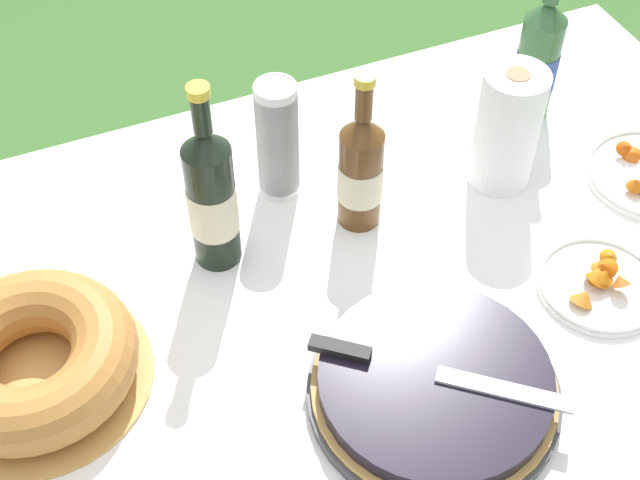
{
  "coord_description": "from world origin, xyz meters",
  "views": [
    {
      "loc": [
        -0.34,
        -0.84,
        1.79
      ],
      "look_at": [
        0.03,
        0.03,
        0.74
      ],
      "focal_mm": 50.0,
      "sensor_mm": 36.0,
      "label": 1
    }
  ],
  "objects_px": {
    "juice_bottle_red": "(212,198)",
    "cider_bottle_green": "(538,59)",
    "paper_towel_roll": "(507,129)",
    "berry_tart": "(434,386)",
    "bundt_cake": "(32,360)",
    "cup_stack": "(278,140)",
    "snack_plate_left": "(600,283)",
    "serving_knife": "(416,368)",
    "cider_bottle_amber": "(361,170)"
  },
  "relations": [
    {
      "from": "cup_stack",
      "to": "paper_towel_roll",
      "type": "xyz_separation_m",
      "value": [
        0.37,
        -0.13,
        0.0
      ]
    },
    {
      "from": "berry_tart",
      "to": "cider_bottle_amber",
      "type": "height_order",
      "value": "cider_bottle_amber"
    },
    {
      "from": "cider_bottle_amber",
      "to": "snack_plate_left",
      "type": "distance_m",
      "value": 0.42
    },
    {
      "from": "cider_bottle_green",
      "to": "bundt_cake",
      "type": "bearing_deg",
      "value": -165.79
    },
    {
      "from": "berry_tart",
      "to": "cider_bottle_green",
      "type": "height_order",
      "value": "cider_bottle_green"
    },
    {
      "from": "serving_knife",
      "to": "cider_bottle_amber",
      "type": "xyz_separation_m",
      "value": [
        0.07,
        0.35,
        0.05
      ]
    },
    {
      "from": "juice_bottle_red",
      "to": "snack_plate_left",
      "type": "height_order",
      "value": "juice_bottle_red"
    },
    {
      "from": "bundt_cake",
      "to": "cider_bottle_amber",
      "type": "relative_size",
      "value": 1.11
    },
    {
      "from": "cider_bottle_green",
      "to": "cider_bottle_amber",
      "type": "distance_m",
      "value": 0.44
    },
    {
      "from": "juice_bottle_red",
      "to": "snack_plate_left",
      "type": "distance_m",
      "value": 0.63
    },
    {
      "from": "serving_knife",
      "to": "snack_plate_left",
      "type": "distance_m",
      "value": 0.37
    },
    {
      "from": "bundt_cake",
      "to": "cup_stack",
      "type": "relative_size",
      "value": 1.47
    },
    {
      "from": "cup_stack",
      "to": "serving_knife",
      "type": "bearing_deg",
      "value": -86.89
    },
    {
      "from": "bundt_cake",
      "to": "cider_bottle_amber",
      "type": "xyz_separation_m",
      "value": [
        0.57,
        0.12,
        0.06
      ]
    },
    {
      "from": "snack_plate_left",
      "to": "cider_bottle_green",
      "type": "bearing_deg",
      "value": 72.96
    },
    {
      "from": "berry_tart",
      "to": "snack_plate_left",
      "type": "distance_m",
      "value": 0.35
    },
    {
      "from": "cup_stack",
      "to": "paper_towel_roll",
      "type": "height_order",
      "value": "paper_towel_roll"
    },
    {
      "from": "cider_bottle_green",
      "to": "snack_plate_left",
      "type": "relative_size",
      "value": 1.6
    },
    {
      "from": "berry_tart",
      "to": "serving_knife",
      "type": "distance_m",
      "value": 0.05
    },
    {
      "from": "serving_knife",
      "to": "snack_plate_left",
      "type": "height_order",
      "value": "serving_knife"
    },
    {
      "from": "serving_knife",
      "to": "paper_towel_roll",
      "type": "bearing_deg",
      "value": 83.88
    },
    {
      "from": "berry_tart",
      "to": "paper_towel_roll",
      "type": "height_order",
      "value": "paper_towel_roll"
    },
    {
      "from": "cider_bottle_green",
      "to": "snack_plate_left",
      "type": "height_order",
      "value": "cider_bottle_green"
    },
    {
      "from": "bundt_cake",
      "to": "cider_bottle_green",
      "type": "distance_m",
      "value": 1.02
    },
    {
      "from": "juice_bottle_red",
      "to": "serving_knife",
      "type": "bearing_deg",
      "value": -64.27
    },
    {
      "from": "berry_tart",
      "to": "snack_plate_left",
      "type": "bearing_deg",
      "value": 12.7
    },
    {
      "from": "cup_stack",
      "to": "juice_bottle_red",
      "type": "bearing_deg",
      "value": -144.47
    },
    {
      "from": "snack_plate_left",
      "to": "paper_towel_roll",
      "type": "height_order",
      "value": "paper_towel_roll"
    },
    {
      "from": "bundt_cake",
      "to": "snack_plate_left",
      "type": "distance_m",
      "value": 0.87
    },
    {
      "from": "juice_bottle_red",
      "to": "paper_towel_roll",
      "type": "xyz_separation_m",
      "value": [
        0.52,
        -0.02,
        -0.02
      ]
    },
    {
      "from": "bundt_cake",
      "to": "cider_bottle_green",
      "type": "bearing_deg",
      "value": 14.21
    },
    {
      "from": "serving_knife",
      "to": "cider_bottle_green",
      "type": "height_order",
      "value": "cider_bottle_green"
    },
    {
      "from": "bundt_cake",
      "to": "juice_bottle_red",
      "type": "relative_size",
      "value": 0.96
    },
    {
      "from": "bundt_cake",
      "to": "juice_bottle_red",
      "type": "distance_m",
      "value": 0.35
    },
    {
      "from": "berry_tart",
      "to": "snack_plate_left",
      "type": "xyz_separation_m",
      "value": [
        0.34,
        0.08,
        -0.01
      ]
    },
    {
      "from": "berry_tart",
      "to": "cider_bottle_green",
      "type": "distance_m",
      "value": 0.69
    },
    {
      "from": "juice_bottle_red",
      "to": "bundt_cake",
      "type": "bearing_deg",
      "value": -158.07
    },
    {
      "from": "bundt_cake",
      "to": "cider_bottle_amber",
      "type": "distance_m",
      "value": 0.58
    },
    {
      "from": "juice_bottle_red",
      "to": "cider_bottle_green",
      "type": "bearing_deg",
      "value": 10.3
    },
    {
      "from": "juice_bottle_red",
      "to": "paper_towel_roll",
      "type": "height_order",
      "value": "juice_bottle_red"
    },
    {
      "from": "cider_bottle_amber",
      "to": "snack_plate_left",
      "type": "relative_size",
      "value": 1.51
    },
    {
      "from": "cider_bottle_amber",
      "to": "paper_towel_roll",
      "type": "relative_size",
      "value": 1.31
    },
    {
      "from": "bundt_cake",
      "to": "paper_towel_roll",
      "type": "bearing_deg",
      "value": 7.4
    },
    {
      "from": "juice_bottle_red",
      "to": "paper_towel_roll",
      "type": "bearing_deg",
      "value": -2.2
    },
    {
      "from": "serving_knife",
      "to": "cider_bottle_green",
      "type": "bearing_deg",
      "value": 83.49
    },
    {
      "from": "paper_towel_roll",
      "to": "berry_tart",
      "type": "bearing_deg",
      "value": -131.65
    },
    {
      "from": "juice_bottle_red",
      "to": "snack_plate_left",
      "type": "bearing_deg",
      "value": -29.59
    },
    {
      "from": "cup_stack",
      "to": "bundt_cake",
      "type": "bearing_deg",
      "value": -153.36
    },
    {
      "from": "cider_bottle_green",
      "to": "snack_plate_left",
      "type": "distance_m",
      "value": 0.46
    },
    {
      "from": "berry_tart",
      "to": "cider_bottle_green",
      "type": "bearing_deg",
      "value": 46.93
    }
  ]
}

